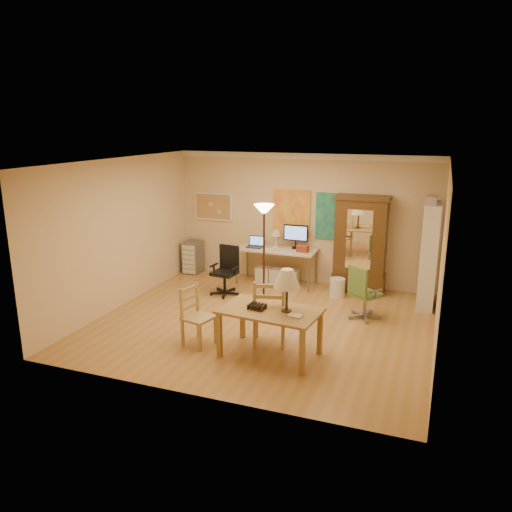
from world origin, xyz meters
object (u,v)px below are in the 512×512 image
(computer_desk, at_px, (278,262))
(bookshelf, at_px, (429,256))
(office_chair_black, at_px, (226,282))
(office_chair_green, at_px, (363,305))
(dining_table, at_px, (276,301))
(armoire, at_px, (360,251))

(computer_desk, relative_size, bookshelf, 0.86)
(office_chair_black, bearing_deg, office_chair_green, -7.05)
(dining_table, xyz_separation_m, office_chair_green, (0.97, 1.89, -0.59))
(office_chair_green, height_order, bookshelf, bookshelf)
(office_chair_black, xyz_separation_m, bookshelf, (3.73, 0.67, 0.70))
(office_chair_green, xyz_separation_m, armoire, (-0.32, 1.45, 0.59))
(dining_table, bearing_deg, armoire, 78.92)
(office_chair_green, distance_m, armoire, 1.59)
(dining_table, xyz_separation_m, office_chair_black, (-1.78, 2.23, -0.58))
(armoire, bearing_deg, computer_desk, -177.22)
(computer_desk, distance_m, armoire, 1.71)
(computer_desk, height_order, office_chair_green, computer_desk)
(armoire, bearing_deg, dining_table, -101.08)
(office_chair_black, distance_m, bookshelf, 3.86)
(office_chair_green, bearing_deg, armoire, 102.36)
(dining_table, bearing_deg, office_chair_black, 128.56)
(office_chair_green, relative_size, bookshelf, 0.49)
(dining_table, xyz_separation_m, armoire, (0.65, 3.34, 0.00))
(dining_table, bearing_deg, bookshelf, 56.02)
(dining_table, distance_m, office_chair_green, 2.21)
(bookshelf, bearing_deg, armoire, 161.31)
(armoire, height_order, bookshelf, armoire)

